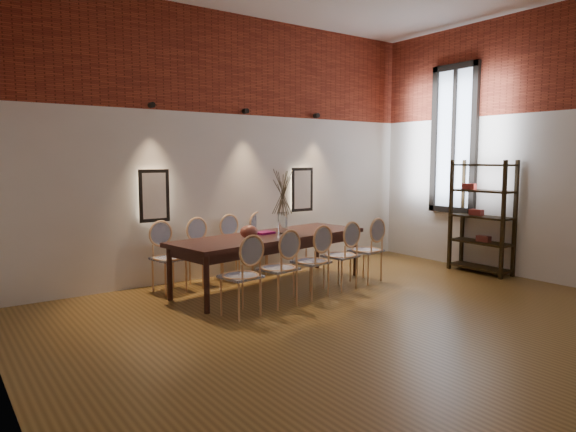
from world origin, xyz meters
TOP-DOWN VIEW (x-y plane):
  - floor at (0.00, 0.00)m, footprint 7.00×7.00m
  - wall_back at (0.00, 3.55)m, footprint 7.00×0.10m
  - brick_band_back at (0.00, 3.48)m, footprint 7.00×0.02m
  - niche_left at (-1.30, 3.45)m, footprint 0.36×0.06m
  - niche_right at (1.30, 3.45)m, footprint 0.36×0.06m
  - spot_fixture_left at (-1.30, 3.42)m, footprint 0.08×0.10m
  - spot_fixture_mid at (0.20, 3.42)m, footprint 0.08×0.10m
  - spot_fixture_right at (1.60, 3.42)m, footprint 0.08×0.10m
  - window_glass at (3.46, 2.00)m, footprint 0.02×0.78m
  - window_frame at (3.44, 2.00)m, footprint 0.08×0.90m
  - window_mullion at (3.44, 2.00)m, footprint 0.06×0.06m
  - dining_table at (0.04, 2.47)m, footprint 3.11×1.43m
  - chair_near_a at (-1.02, 1.52)m, footprint 0.51×0.51m
  - chair_near_b at (-0.43, 1.62)m, footprint 0.51×0.51m
  - chair_near_c at (0.16, 1.72)m, footprint 0.51×0.51m
  - chair_near_d at (0.75, 1.81)m, footprint 0.51×0.51m
  - chair_near_e at (1.34, 1.91)m, footprint 0.51×0.51m
  - chair_far_a at (-1.27, 3.03)m, footprint 0.51×0.51m
  - chair_far_b at (-0.67, 3.12)m, footprint 0.51×0.51m
  - chair_far_c at (-0.08, 3.22)m, footprint 0.51×0.51m
  - chair_far_d at (0.51, 3.32)m, footprint 0.51×0.51m
  - chair_far_e at (1.10, 3.41)m, footprint 0.51×0.51m
  - vase at (0.25, 2.50)m, footprint 0.14×0.14m
  - dried_branches at (0.25, 2.50)m, footprint 0.50×0.50m
  - bowl at (-0.41, 2.34)m, footprint 0.24×0.24m
  - book at (0.00, 2.59)m, footprint 0.29×0.22m
  - shelving_rack at (3.28, 1.30)m, footprint 0.38×1.00m

SIDE VIEW (x-z plane):
  - floor at x=0.00m, z-range -0.02..0.00m
  - dining_table at x=0.04m, z-range 0.00..0.75m
  - chair_near_a at x=-1.02m, z-range 0.00..0.94m
  - chair_near_b at x=-0.43m, z-range 0.00..0.94m
  - chair_near_c at x=0.16m, z-range 0.00..0.94m
  - chair_near_d at x=0.75m, z-range 0.00..0.94m
  - chair_near_e at x=1.34m, z-range 0.00..0.94m
  - chair_far_a at x=-1.27m, z-range 0.00..0.94m
  - chair_far_b at x=-0.67m, z-range 0.00..0.94m
  - chair_far_c at x=-0.08m, z-range 0.00..0.94m
  - chair_far_d at x=0.51m, z-range 0.00..0.94m
  - chair_far_e at x=1.10m, z-range 0.00..0.94m
  - book at x=0.00m, z-range 0.75..0.78m
  - bowl at x=-0.41m, z-range 0.75..0.93m
  - vase at x=0.25m, z-range 0.75..1.05m
  - shelving_rack at x=3.28m, z-range 0.00..1.80m
  - niche_left at x=-1.30m, z-range 0.97..1.63m
  - niche_right at x=1.30m, z-range 0.97..1.63m
  - dried_branches at x=0.25m, z-range 1.00..1.70m
  - wall_back at x=0.00m, z-range 0.00..4.00m
  - window_glass at x=3.46m, z-range 0.96..3.34m
  - window_frame at x=3.44m, z-range 0.90..3.40m
  - window_mullion at x=3.44m, z-range 0.95..3.35m
  - spot_fixture_left at x=-1.30m, z-range 2.51..2.59m
  - spot_fixture_mid at x=0.20m, z-range 2.51..2.59m
  - spot_fixture_right at x=1.60m, z-range 2.51..2.59m
  - brick_band_back at x=0.00m, z-range 2.50..4.00m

